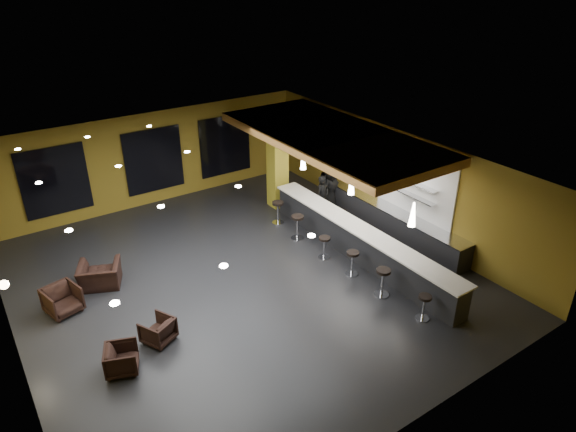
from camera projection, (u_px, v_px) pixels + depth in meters
floor at (242, 280)px, 15.15m from camera, size 12.00×13.00×0.10m
ceiling at (236, 167)px, 13.52m from camera, size 12.00×13.00×0.10m
wall_back at (153, 158)px, 19.15m from camera, size 12.00×0.10×3.50m
wall_front at (413, 364)px, 9.52m from camera, size 12.00×0.10×3.50m
wall_right at (395, 179)px, 17.38m from camera, size 0.10×13.00×3.50m
wood_soffit at (331, 137)px, 16.35m from camera, size 3.60×8.00×0.28m
window_left at (55, 181)px, 17.33m from camera, size 2.20×0.06×2.40m
window_center at (154, 160)px, 19.09m from camera, size 2.20×0.06×2.40m
window_right at (225, 145)px, 20.60m from camera, size 2.20×0.06×2.40m
tile_backsplash at (416, 183)px, 16.48m from camera, size 0.06×3.20×2.40m
bar_counter at (359, 243)px, 16.00m from camera, size 0.60×8.00×1.00m
bar_top at (360, 228)px, 15.76m from camera, size 0.78×8.10×0.05m
prep_counter at (393, 222)px, 17.41m from camera, size 0.70×6.00×0.86m
prep_top at (394, 210)px, 17.20m from camera, size 0.72×6.00×0.03m
wall_shelf_lower at (416, 197)px, 16.45m from camera, size 0.30×1.50×0.03m
wall_shelf_upper at (418, 184)px, 16.24m from camera, size 0.30×1.50×0.03m
column at (277, 162)px, 18.82m from camera, size 0.60×0.60×3.50m
wall_sconce at (4, 285)px, 11.72m from camera, size 0.22×0.22×0.22m
pendant_0 at (413, 214)px, 13.69m from camera, size 0.20×0.20×0.70m
pendant_1 at (352, 184)px, 15.53m from camera, size 0.20×0.20×0.70m
pendant_2 at (303, 159)px, 17.37m from camera, size 0.20×0.20×0.70m
staff_a at (323, 196)px, 18.49m from camera, size 0.62×0.48×1.52m
staff_b at (328, 184)px, 19.18m from camera, size 0.98×0.85×1.73m
staff_c at (331, 188)px, 19.08m from camera, size 0.86×0.65×1.59m
armchair_a at (122, 359)px, 11.66m from camera, size 0.94×0.93×0.67m
armchair_b at (158, 330)px, 12.56m from camera, size 0.93×0.94×0.65m
armchair_c at (62, 300)px, 13.56m from camera, size 1.01×1.02×0.77m
armchair_d at (100, 275)px, 14.65m from camera, size 1.43×1.36×0.73m
bar_stool_0 at (424, 304)px, 13.27m from camera, size 0.37×0.37×0.72m
bar_stool_1 at (383, 279)px, 14.18m from camera, size 0.43×0.43×0.84m
bar_stool_2 at (352, 260)px, 15.13m from camera, size 0.39×0.39×0.77m
bar_stool_3 at (324, 245)px, 15.97m from camera, size 0.37×0.37×0.74m
bar_stool_4 at (297, 224)px, 17.04m from camera, size 0.43×0.43×0.85m
bar_stool_5 at (278, 210)px, 18.05m from camera, size 0.42×0.42×0.83m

